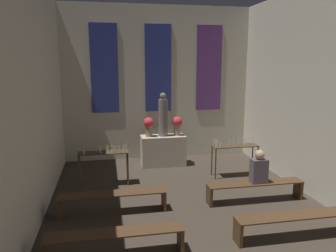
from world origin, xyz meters
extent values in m
cube|color=beige|center=(0.00, 10.42, 2.45)|extent=(6.27, 0.12, 4.89)
cube|color=navy|center=(-1.69, 10.34, 2.94)|extent=(0.84, 0.03, 2.74)
cube|color=navy|center=(0.00, 10.34, 2.94)|extent=(0.84, 0.03, 2.74)
cube|color=#60337F|center=(1.69, 10.34, 2.94)|extent=(0.84, 0.03, 2.74)
cube|color=beige|center=(-3.07, 5.18, 2.45)|extent=(0.12, 10.60, 4.89)
cube|color=#BCB29E|center=(0.00, 9.47, 0.46)|extent=(1.35, 0.58, 0.93)
cylinder|color=slate|center=(0.00, 9.47, 1.49)|extent=(0.28, 0.28, 1.12)
sphere|color=slate|center=(0.00, 9.47, 2.15)|extent=(0.19, 0.19, 0.19)
cylinder|color=#937A5B|center=(-0.44, 9.47, 1.09)|extent=(0.20, 0.20, 0.32)
sphere|color=#DB3342|center=(-0.44, 9.47, 1.35)|extent=(0.31, 0.31, 0.31)
cylinder|color=#937A5B|center=(0.44, 9.47, 1.09)|extent=(0.20, 0.20, 0.32)
sphere|color=#DB3342|center=(0.44, 9.47, 1.35)|extent=(0.31, 0.31, 0.31)
cube|color=#473823|center=(-1.79, 8.14, 0.86)|extent=(1.27, 0.39, 0.02)
cylinder|color=#473823|center=(-2.39, 7.97, 0.43)|extent=(0.04, 0.04, 0.85)
cylinder|color=#473823|center=(-1.18, 7.97, 0.43)|extent=(0.04, 0.04, 0.85)
cylinder|color=#473823|center=(-2.39, 8.30, 0.43)|extent=(0.04, 0.04, 0.85)
cylinder|color=#473823|center=(-1.18, 8.30, 0.43)|extent=(0.04, 0.04, 0.85)
cylinder|color=silver|center=(-2.25, 7.98, 0.95)|extent=(0.02, 0.02, 0.14)
sphere|color=#F9CC4C|center=(-2.25, 7.98, 1.03)|extent=(0.02, 0.02, 0.02)
cylinder|color=silver|center=(-1.52, 8.08, 0.94)|extent=(0.02, 0.02, 0.14)
sphere|color=#F9CC4C|center=(-1.52, 8.08, 1.03)|extent=(0.02, 0.02, 0.02)
cylinder|color=silver|center=(-1.85, 8.03, 0.96)|extent=(0.02, 0.02, 0.17)
sphere|color=#F9CC4C|center=(-1.85, 8.03, 1.06)|extent=(0.02, 0.02, 0.02)
cylinder|color=silver|center=(-1.57, 8.16, 0.95)|extent=(0.02, 0.02, 0.15)
sphere|color=#F9CC4C|center=(-1.57, 8.16, 1.04)|extent=(0.02, 0.02, 0.02)
cylinder|color=silver|center=(-1.88, 8.17, 0.95)|extent=(0.02, 0.02, 0.16)
sphere|color=#F9CC4C|center=(-1.88, 8.17, 1.04)|extent=(0.02, 0.02, 0.02)
cylinder|color=silver|center=(-1.66, 8.19, 0.94)|extent=(0.02, 0.02, 0.13)
sphere|color=#F9CC4C|center=(-1.66, 8.19, 1.01)|extent=(0.02, 0.02, 0.02)
cylinder|color=silver|center=(-1.69, 8.25, 0.93)|extent=(0.02, 0.02, 0.11)
sphere|color=#F9CC4C|center=(-1.69, 8.25, 0.99)|extent=(0.02, 0.02, 0.02)
cylinder|color=silver|center=(-1.48, 8.11, 0.94)|extent=(0.02, 0.02, 0.12)
sphere|color=#F9CC4C|center=(-1.48, 8.11, 1.01)|extent=(0.02, 0.02, 0.02)
cylinder|color=silver|center=(-2.27, 8.19, 0.96)|extent=(0.02, 0.02, 0.16)
sphere|color=#F9CC4C|center=(-2.27, 8.19, 1.05)|extent=(0.02, 0.02, 0.02)
cylinder|color=silver|center=(-1.26, 8.27, 0.93)|extent=(0.02, 0.02, 0.11)
sphere|color=#F9CC4C|center=(-1.26, 8.27, 1.00)|extent=(0.02, 0.02, 0.02)
cylinder|color=silver|center=(-2.29, 8.15, 0.92)|extent=(0.02, 0.02, 0.10)
sphere|color=#F9CC4C|center=(-2.29, 8.15, 0.98)|extent=(0.02, 0.02, 0.02)
cylinder|color=silver|center=(-1.20, 8.27, 0.95)|extent=(0.02, 0.02, 0.14)
sphere|color=#F9CC4C|center=(-1.20, 8.27, 1.03)|extent=(0.02, 0.02, 0.02)
cylinder|color=silver|center=(-1.95, 8.23, 0.96)|extent=(0.02, 0.02, 0.17)
sphere|color=#F9CC4C|center=(-1.95, 8.23, 1.06)|extent=(0.02, 0.02, 0.02)
cylinder|color=silver|center=(-1.39, 8.00, 0.96)|extent=(0.02, 0.02, 0.16)
sphere|color=#F9CC4C|center=(-1.39, 8.00, 1.05)|extent=(0.02, 0.02, 0.02)
cube|color=#473823|center=(1.79, 8.14, 0.86)|extent=(1.27, 0.39, 0.02)
cylinder|color=#473823|center=(1.18, 7.97, 0.43)|extent=(0.04, 0.04, 0.85)
cylinder|color=#473823|center=(2.39, 7.97, 0.43)|extent=(0.04, 0.04, 0.85)
cylinder|color=#473823|center=(1.18, 8.30, 0.43)|extent=(0.04, 0.04, 0.85)
cylinder|color=#473823|center=(2.39, 8.30, 0.43)|extent=(0.04, 0.04, 0.85)
cylinder|color=silver|center=(2.10, 8.19, 0.92)|extent=(0.02, 0.02, 0.10)
sphere|color=#F9CC4C|center=(2.10, 8.19, 0.98)|extent=(0.02, 0.02, 0.02)
cylinder|color=silver|center=(1.22, 8.13, 0.96)|extent=(0.02, 0.02, 0.17)
sphere|color=#F9CC4C|center=(1.22, 8.13, 1.06)|extent=(0.02, 0.02, 0.02)
cylinder|color=silver|center=(2.10, 8.23, 0.95)|extent=(0.02, 0.02, 0.16)
sphere|color=#F9CC4C|center=(2.10, 8.23, 1.05)|extent=(0.02, 0.02, 0.02)
cylinder|color=silver|center=(1.30, 7.98, 0.95)|extent=(0.02, 0.02, 0.16)
sphere|color=#F9CC4C|center=(1.30, 7.98, 1.05)|extent=(0.02, 0.02, 0.02)
cylinder|color=silver|center=(1.23, 8.29, 0.96)|extent=(0.02, 0.02, 0.17)
sphere|color=#F9CC4C|center=(1.23, 8.29, 1.06)|extent=(0.02, 0.02, 0.02)
cylinder|color=silver|center=(1.25, 8.12, 0.95)|extent=(0.02, 0.02, 0.15)
sphere|color=#F9CC4C|center=(1.25, 8.12, 1.03)|extent=(0.02, 0.02, 0.02)
cylinder|color=silver|center=(1.93, 8.23, 0.96)|extent=(0.02, 0.02, 0.17)
sphere|color=#F9CC4C|center=(1.93, 8.23, 1.06)|extent=(0.02, 0.02, 0.02)
cylinder|color=silver|center=(2.37, 8.25, 0.96)|extent=(0.02, 0.02, 0.17)
sphere|color=#F9CC4C|center=(2.37, 8.25, 1.06)|extent=(0.02, 0.02, 0.02)
cylinder|color=silver|center=(1.30, 8.03, 0.93)|extent=(0.02, 0.02, 0.11)
sphere|color=#F9CC4C|center=(1.30, 8.03, 1.00)|extent=(0.02, 0.02, 0.02)
cylinder|color=silver|center=(2.34, 8.02, 0.92)|extent=(0.02, 0.02, 0.09)
sphere|color=#F9CC4C|center=(2.34, 8.02, 0.98)|extent=(0.02, 0.02, 0.02)
cylinder|color=silver|center=(1.26, 8.08, 0.92)|extent=(0.02, 0.02, 0.10)
sphere|color=#F9CC4C|center=(1.26, 8.08, 0.98)|extent=(0.02, 0.02, 0.02)
cylinder|color=silver|center=(1.77, 8.20, 0.96)|extent=(0.02, 0.02, 0.17)
sphere|color=#F9CC4C|center=(1.77, 8.20, 1.06)|extent=(0.02, 0.02, 0.02)
cylinder|color=silver|center=(1.64, 8.20, 0.94)|extent=(0.02, 0.02, 0.14)
sphere|color=#F9CC4C|center=(1.64, 8.20, 1.02)|extent=(0.02, 0.02, 0.02)
cylinder|color=silver|center=(1.32, 8.26, 0.94)|extent=(0.02, 0.02, 0.14)
sphere|color=#F9CC4C|center=(1.32, 8.26, 1.02)|extent=(0.02, 0.02, 0.02)
cube|color=#4C331E|center=(-1.60, 4.82, 0.43)|extent=(2.24, 0.36, 0.03)
cube|color=#4C331E|center=(-2.69, 4.82, 0.21)|extent=(0.06, 0.32, 0.42)
cube|color=#4C331E|center=(-0.52, 4.82, 0.21)|extent=(0.06, 0.32, 0.42)
cube|color=#4C331E|center=(1.60, 4.82, 0.43)|extent=(2.24, 0.36, 0.03)
cube|color=#4C331E|center=(0.52, 4.82, 0.21)|extent=(0.06, 0.32, 0.42)
cube|color=#4C331E|center=(-1.60, 6.44, 0.43)|extent=(2.24, 0.36, 0.03)
cube|color=#4C331E|center=(-2.69, 6.44, 0.21)|extent=(0.06, 0.32, 0.42)
cube|color=#4C331E|center=(-0.52, 6.44, 0.21)|extent=(0.06, 0.32, 0.42)
cube|color=#4C331E|center=(1.60, 6.44, 0.43)|extent=(2.24, 0.36, 0.03)
cube|color=#4C331E|center=(0.52, 6.44, 0.21)|extent=(0.06, 0.32, 0.42)
cube|color=#4C331E|center=(2.69, 6.44, 0.21)|extent=(0.06, 0.32, 0.42)
cube|color=#564C56|center=(1.67, 6.44, 0.72)|extent=(0.36, 0.24, 0.55)
sphere|color=tan|center=(1.67, 6.44, 1.10)|extent=(0.21, 0.21, 0.21)
camera|label=1|loc=(-1.67, -0.11, 3.15)|focal=35.00mm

